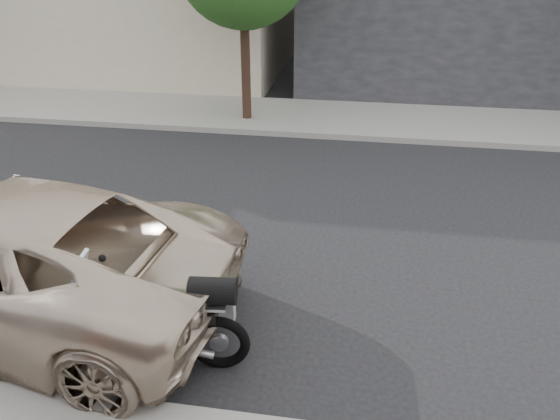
{
  "coord_description": "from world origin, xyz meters",
  "views": [
    {
      "loc": [
        -1.17,
        8.06,
        4.74
      ],
      "look_at": [
        0.01,
        0.73,
        0.9
      ],
      "focal_mm": 35.0,
      "sensor_mm": 36.0,
      "label": 1
    }
  ],
  "objects": [
    {
      "name": "ground",
      "position": [
        0.0,
        0.0,
        0.0
      ],
      "size": [
        120.0,
        120.0,
        0.0
      ],
      "primitive_type": "plane",
      "color": "black",
      "rests_on": "ground"
    },
    {
      "name": "motorcycle",
      "position": [
        1.02,
        3.26,
        0.66
      ],
      "size": [
        2.42,
        0.93,
        1.53
      ],
      "rotation": [
        0.0,
        0.0,
        0.1
      ],
      "color": "black",
      "rests_on": "ground"
    },
    {
      "name": "far_sidewalk",
      "position": [
        0.0,
        -6.5,
        0.07
      ],
      "size": [
        44.0,
        3.0,
        0.15
      ],
      "primitive_type": "cube",
      "color": "gray",
      "rests_on": "ground"
    }
  ]
}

